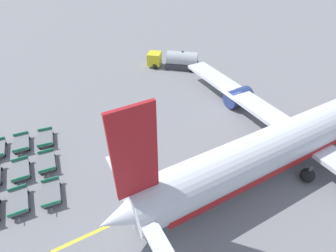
# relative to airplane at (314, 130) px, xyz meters

# --- Properties ---
(ground_plane) EXTENTS (500.00, 500.00, 0.00)m
(ground_plane) POSITION_rel_airplane_xyz_m (-11.28, -1.38, -2.88)
(ground_plane) COLOR gray
(airplane) EXTENTS (41.97, 47.68, 12.44)m
(airplane) POSITION_rel_airplane_xyz_m (0.00, 0.00, 0.00)
(airplane) COLOR silver
(airplane) RESTS_ON ground_plane
(fuel_tanker_primary) EXTENTS (7.76, 8.00, 3.19)m
(fuel_tanker_primary) POSITION_rel_airplane_xyz_m (-25.35, -0.21, -1.55)
(fuel_tanker_primary) COLOR yellow
(fuel_tanker_primary) RESTS_ON ground_plane
(baggage_dolly_row_mid_a_col_a) EXTENTS (3.85, 2.13, 0.92)m
(baggage_dolly_row_mid_a_col_a) POSITION_rel_airplane_xyz_m (-18.14, -26.76, -2.40)
(baggage_dolly_row_mid_a_col_a) COLOR slate
(baggage_dolly_row_mid_a_col_a) RESTS_ON ground_plane
(baggage_dolly_row_mid_a_col_b) EXTENTS (3.84, 2.02, 0.92)m
(baggage_dolly_row_mid_a_col_b) POSITION_rel_airplane_xyz_m (-13.75, -27.54, -2.40)
(baggage_dolly_row_mid_a_col_b) COLOR slate
(baggage_dolly_row_mid_a_col_b) RESTS_ON ground_plane
(baggage_dolly_row_mid_a_col_c) EXTENTS (3.84, 2.02, 0.92)m
(baggage_dolly_row_mid_a_col_c) POSITION_rel_airplane_xyz_m (-9.76, -28.38, -2.40)
(baggage_dolly_row_mid_a_col_c) COLOR slate
(baggage_dolly_row_mid_a_col_c) RESTS_ON ground_plane
(baggage_dolly_row_mid_b_col_a) EXTENTS (3.85, 2.27, 0.92)m
(baggage_dolly_row_mid_b_col_a) POSITION_rel_airplane_xyz_m (-17.51, -24.25, -2.40)
(baggage_dolly_row_mid_b_col_a) COLOR slate
(baggage_dolly_row_mid_b_col_a) RESTS_ON ground_plane
(baggage_dolly_row_mid_b_col_b) EXTENTS (3.85, 2.13, 0.92)m
(baggage_dolly_row_mid_b_col_b) POSITION_rel_airplane_xyz_m (-13.47, -25.03, -2.40)
(baggage_dolly_row_mid_b_col_b) COLOR slate
(baggage_dolly_row_mid_b_col_b) RESTS_ON ground_plane
(baggage_dolly_row_mid_b_col_c) EXTENTS (3.85, 2.24, 0.92)m
(baggage_dolly_row_mid_b_col_c) POSITION_rel_airplane_xyz_m (-9.13, -25.66, -2.40)
(baggage_dolly_row_mid_b_col_c) COLOR slate
(baggage_dolly_row_mid_b_col_c) RESTS_ON ground_plane
(stand_guidance_stripe) EXTENTS (2.82, 33.87, 0.01)m
(stand_guidance_stripe) POSITION_rel_airplane_xyz_m (-2.48, -10.18, -2.88)
(stand_guidance_stripe) COLOR yellow
(stand_guidance_stripe) RESTS_ON ground_plane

